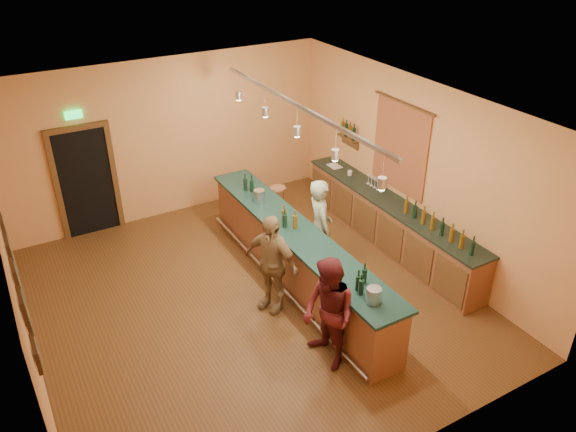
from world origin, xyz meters
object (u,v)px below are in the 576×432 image
tasting_bar (296,254)px  customer_a (329,314)px  bar_stool (278,194)px  bartender (320,227)px  back_counter (390,223)px  customer_b (271,263)px

tasting_bar → customer_a: 1.90m
bar_stool → bartender: bearing=-98.8°
tasting_bar → customer_a: size_ratio=3.04×
tasting_bar → bar_stool: bearing=68.5°
back_counter → bar_stool: bearing=121.7°
back_counter → bar_stool: (-1.25, 2.02, 0.03)m
customer_a → customer_b: bearing=-177.3°
customer_b → back_counter: bearing=75.6°
customer_a → bar_stool: 4.26m
back_counter → customer_b: 2.83m
back_counter → bar_stool: back_counter is taller
customer_a → customer_b: customer_a is taller
customer_b → customer_a: bearing=-21.2°
back_counter → bar_stool: size_ratio=6.83×
tasting_bar → customer_a: (-0.55, -1.80, 0.23)m
customer_a → bar_stool: (1.42, 4.01, -0.32)m
bartender → bar_stool: 2.11m
bartender → bar_stool: (0.32, 2.05, -0.36)m
back_counter → customer_a: customer_a is taller
tasting_bar → bartender: bearing=15.0°
customer_b → tasting_bar: bearing=92.5°
back_counter → tasting_bar: (-2.12, -0.18, 0.12)m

